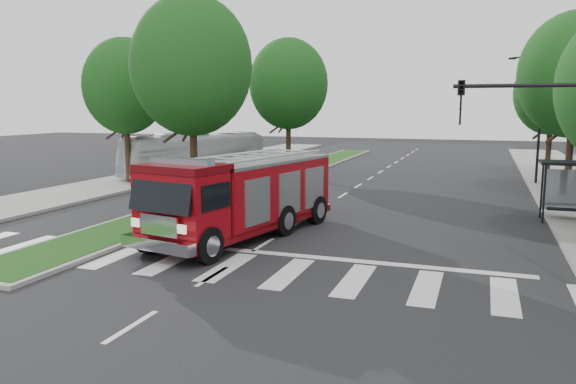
# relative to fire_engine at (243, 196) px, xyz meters

# --- Properties ---
(ground) EXTENTS (140.00, 140.00, 0.00)m
(ground) POSITION_rel_fire_engine_xyz_m (1.20, -0.96, -1.56)
(ground) COLOR black
(ground) RESTS_ON ground
(sidewalk_left) EXTENTS (5.00, 80.00, 0.15)m
(sidewalk_left) POSITION_rel_fire_engine_xyz_m (-13.30, 9.04, -1.48)
(sidewalk_left) COLOR gray
(sidewalk_left) RESTS_ON ground
(median) EXTENTS (3.00, 50.00, 0.15)m
(median) POSITION_rel_fire_engine_xyz_m (-4.80, 17.04, -1.48)
(median) COLOR gray
(median) RESTS_ON ground
(tree_right_mid) EXTENTS (5.60, 5.60, 9.72)m
(tree_right_mid) POSITION_rel_fire_engine_xyz_m (12.70, 13.04, 4.93)
(tree_right_mid) COLOR black
(tree_right_mid) RESTS_ON ground
(tree_right_far) EXTENTS (5.00, 5.00, 8.73)m
(tree_right_far) POSITION_rel_fire_engine_xyz_m (12.70, 23.04, 4.28)
(tree_right_far) COLOR black
(tree_right_far) RESTS_ON ground
(tree_median_near) EXTENTS (5.80, 5.80, 10.16)m
(tree_median_near) POSITION_rel_fire_engine_xyz_m (-4.80, 5.04, 5.26)
(tree_median_near) COLOR black
(tree_median_near) RESTS_ON ground
(tree_median_far) EXTENTS (5.60, 5.60, 9.72)m
(tree_median_far) POSITION_rel_fire_engine_xyz_m (-4.80, 19.04, 4.93)
(tree_median_far) COLOR black
(tree_median_far) RESTS_ON ground
(tree_left_mid) EXTENTS (5.20, 5.20, 9.16)m
(tree_left_mid) POSITION_rel_fire_engine_xyz_m (-12.80, 11.04, 4.61)
(tree_left_mid) COLOR black
(tree_left_mid) RESTS_ON ground
(streetlight_right_far) EXTENTS (2.11, 0.20, 8.00)m
(streetlight_right_far) POSITION_rel_fire_engine_xyz_m (11.55, 19.04, 2.92)
(streetlight_right_far) COLOR black
(streetlight_right_far) RESTS_ON ground
(fire_engine) EXTENTS (4.66, 9.73, 3.24)m
(fire_engine) POSITION_rel_fire_engine_xyz_m (0.00, 0.00, 0.00)
(fire_engine) COLOR #550409
(fire_engine) RESTS_ON ground
(city_bus) EXTENTS (6.93, 11.23, 3.10)m
(city_bus) POSITION_rel_fire_engine_xyz_m (-10.80, 16.16, -0.00)
(city_bus) COLOR silver
(city_bus) RESTS_ON ground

